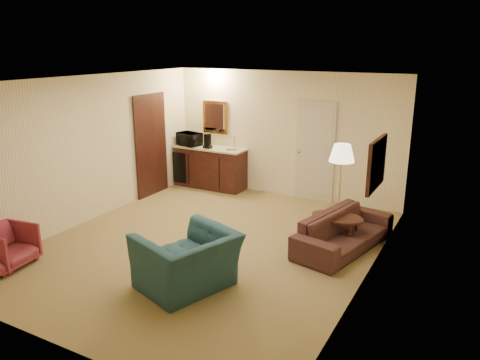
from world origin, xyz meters
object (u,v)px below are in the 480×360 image
(teal_armchair, at_px, (187,252))
(rose_chair_near, at_px, (8,244))
(microwave, at_px, (189,138))
(coffee_maker, at_px, (208,141))
(waste_bin, at_px, (234,186))
(coffee_table, at_px, (336,230))
(wetbar_cabinet, at_px, (210,167))
(floor_lamp, at_px, (340,190))
(sofa, at_px, (344,225))

(teal_armchair, bearing_deg, rose_chair_near, -56.35)
(microwave, xyz_separation_m, coffee_maker, (0.51, -0.03, -0.03))
(teal_armchair, relative_size, waste_bin, 4.45)
(coffee_table, height_order, waste_bin, coffee_table)
(rose_chair_near, height_order, waste_bin, rose_chair_near)
(teal_armchair, distance_m, coffee_maker, 4.50)
(wetbar_cabinet, relative_size, teal_armchair, 1.39)
(rose_chair_near, distance_m, microwave, 4.71)
(rose_chair_near, distance_m, waste_bin, 4.79)
(floor_lamp, xyz_separation_m, microwave, (-3.85, 1.25, 0.32))
(rose_chair_near, xyz_separation_m, waste_bin, (1.15, 4.65, -0.20))
(sofa, height_order, teal_armchair, teal_armchair)
(wetbar_cabinet, height_order, coffee_table, wetbar_cabinet)
(wetbar_cabinet, distance_m, rose_chair_near, 4.75)
(wetbar_cabinet, xyz_separation_m, coffee_maker, (0.01, -0.10, 0.61))
(coffee_maker, bearing_deg, microwave, -173.35)
(wetbar_cabinet, distance_m, floor_lamp, 3.62)
(sofa, bearing_deg, microwave, 80.01)
(coffee_table, xyz_separation_m, waste_bin, (-2.80, 1.65, -0.11))
(floor_lamp, height_order, coffee_maker, floor_lamp)
(rose_chair_near, xyz_separation_m, microwave, (0.00, 4.65, 0.77))
(sofa, height_order, floor_lamp, floor_lamp)
(sofa, bearing_deg, coffee_table, 70.25)
(sofa, relative_size, waste_bin, 7.39)
(waste_bin, bearing_deg, coffee_table, -30.51)
(wetbar_cabinet, relative_size, microwave, 3.11)
(sofa, bearing_deg, waste_bin, 72.43)
(wetbar_cabinet, xyz_separation_m, teal_armchair, (2.15, -4.02, 0.05))
(wetbar_cabinet, xyz_separation_m, sofa, (3.60, -1.82, -0.08))
(wetbar_cabinet, xyz_separation_m, microwave, (-0.50, -0.07, 0.64))
(wetbar_cabinet, relative_size, waste_bin, 6.21)
(rose_chair_near, xyz_separation_m, coffee_table, (3.95, 3.00, -0.09))
(rose_chair_near, relative_size, coffee_maker, 2.15)
(rose_chair_near, distance_m, floor_lamp, 5.16)
(teal_armchair, bearing_deg, waste_bin, -140.29)
(wetbar_cabinet, bearing_deg, waste_bin, -6.15)
(wetbar_cabinet, bearing_deg, rose_chair_near, -96.05)
(sofa, distance_m, teal_armchair, 2.64)
(waste_bin, distance_m, microwave, 1.50)
(floor_lamp, bearing_deg, coffee_maker, 160.00)
(sofa, bearing_deg, coffee_maker, 77.57)
(floor_lamp, distance_m, waste_bin, 3.05)
(rose_chair_near, bearing_deg, microwave, -7.24)
(wetbar_cabinet, height_order, coffee_maker, coffee_maker)
(microwave, relative_size, coffee_maker, 1.72)
(rose_chair_near, height_order, coffee_maker, coffee_maker)
(coffee_table, bearing_deg, coffee_maker, 154.85)
(rose_chair_near, height_order, microwave, microwave)
(wetbar_cabinet, height_order, teal_armchair, teal_armchair)
(sofa, height_order, rose_chair_near, sofa)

